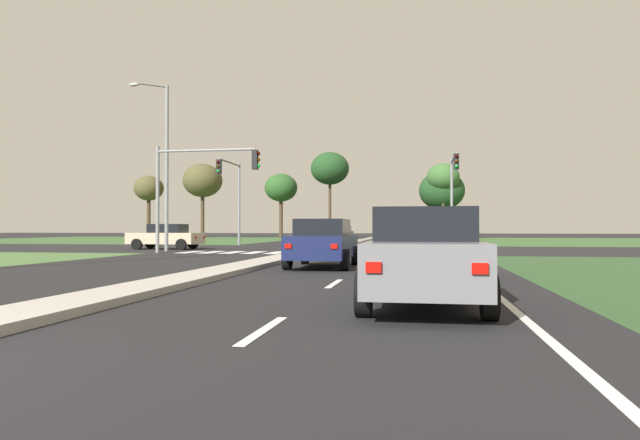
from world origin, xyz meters
TOP-DOWN VIEW (x-y plane):
  - ground_plane at (0.00, 30.00)m, footprint 200.00×200.00m
  - grass_verge_far_left at (-25.50, 54.50)m, footprint 35.00×35.00m
  - grass_verge_far_right at (25.50, 54.50)m, footprint 35.00×35.00m
  - median_island_near at (0.00, 11.00)m, footprint 1.20×22.00m
  - median_island_far at (0.00, 55.00)m, footprint 1.20×36.00m
  - lane_dash_near at (3.50, 3.34)m, footprint 0.14×2.00m
  - lane_dash_second at (3.50, 9.34)m, footprint 0.14×2.00m
  - lane_dash_third at (3.50, 15.34)m, footprint 0.14×2.00m
  - edge_line_right at (6.85, 12.00)m, footprint 0.14×24.00m
  - stop_bar_near at (3.80, 23.00)m, footprint 6.40×0.50m
  - crosswalk_bar_near at (-6.40, 24.80)m, footprint 0.70×2.80m
  - crosswalk_bar_second at (-5.25, 24.80)m, footprint 0.70×2.80m
  - crosswalk_bar_third at (-4.10, 24.80)m, footprint 0.70×2.80m
  - crosswalk_bar_fourth at (-2.95, 24.80)m, footprint 0.70×2.80m
  - crosswalk_bar_fifth at (-1.80, 24.80)m, footprint 0.70×2.80m
  - crosswalk_bar_sixth at (-0.65, 24.80)m, footprint 0.70×2.80m
  - crosswalk_bar_seventh at (0.50, 24.80)m, footprint 0.70×2.80m
  - crosswalk_bar_eighth at (1.65, 24.80)m, footprint 0.70×2.80m
  - car_navy_near at (2.35, 14.65)m, footprint 1.98×4.32m
  - car_blue_second at (5.65, 11.73)m, footprint 2.08×4.57m
  - car_beige_third at (-9.47, 28.40)m, footprint 4.35×1.95m
  - car_teal_fourth at (-2.33, 54.11)m, footprint 2.04×4.34m
  - car_white_fifth at (-2.30, 46.50)m, footprint 2.04×4.38m
  - car_grey_sixth at (5.49, 6.05)m, footprint 1.95×4.63m
  - traffic_signal_far_left at (-7.60, 35.00)m, footprint 0.32×4.63m
  - traffic_signal_far_right at (7.60, 34.67)m, footprint 0.32×5.45m
  - traffic_signal_near_left at (-5.56, 23.40)m, footprint 5.44×0.32m
  - street_lamp_second at (-8.33, 25.61)m, footprint 1.71×1.40m
  - treeline_near at (-27.47, 62.13)m, footprint 3.61×3.61m
  - treeline_second at (-21.20, 63.95)m, footprint 4.90×4.90m
  - treeline_third at (-10.97, 63.17)m, footprint 3.94×3.94m
  - treeline_fourth at (-4.76, 61.52)m, footprint 4.42×4.42m
  - treeline_fifth at (8.02, 65.13)m, footprint 5.34×5.34m
  - treeline_sixth at (8.11, 63.41)m, footprint 3.72×3.72m

SIDE VIEW (x-z plane):
  - ground_plane at x=0.00m, z-range 0.00..0.00m
  - grass_verge_far_left at x=-25.50m, z-range 0.00..0.01m
  - grass_verge_far_right at x=25.50m, z-range 0.00..0.01m
  - lane_dash_near at x=3.50m, z-range 0.00..0.01m
  - lane_dash_second at x=3.50m, z-range 0.00..0.01m
  - lane_dash_third at x=3.50m, z-range 0.00..0.01m
  - edge_line_right at x=6.85m, z-range 0.00..0.01m
  - stop_bar_near at x=3.80m, z-range 0.00..0.01m
  - crosswalk_bar_near at x=-6.40m, z-range 0.00..0.01m
  - crosswalk_bar_second at x=-5.25m, z-range 0.00..0.01m
  - crosswalk_bar_third at x=-4.10m, z-range 0.00..0.01m
  - crosswalk_bar_fourth at x=-2.95m, z-range 0.00..0.01m
  - crosswalk_bar_fifth at x=-1.80m, z-range 0.00..0.01m
  - crosswalk_bar_sixth at x=-0.65m, z-range 0.00..0.01m
  - crosswalk_bar_seventh at x=0.50m, z-range 0.00..0.01m
  - crosswalk_bar_eighth at x=1.65m, z-range 0.00..0.01m
  - median_island_near at x=0.00m, z-range 0.00..0.14m
  - median_island_far at x=0.00m, z-range 0.00..0.14m
  - car_teal_fourth at x=-2.33m, z-range 0.02..1.50m
  - car_beige_third at x=-9.47m, z-range 0.02..1.52m
  - car_blue_second at x=5.65m, z-range 0.02..1.52m
  - car_navy_near at x=2.35m, z-range 0.02..1.57m
  - car_grey_sixth at x=5.49m, z-range 0.02..1.60m
  - car_white_fifth at x=-2.30m, z-range 0.02..1.62m
  - traffic_signal_near_left at x=-5.56m, z-range 1.07..6.45m
  - traffic_signal_far_left at x=-7.60m, z-range 1.12..7.19m
  - traffic_signal_far_right at x=7.60m, z-range 1.17..7.19m
  - street_lamp_second at x=-8.33m, z-range 0.52..9.61m
  - treeline_fifth at x=8.02m, z-range 1.68..9.61m
  - treeline_third at x=-10.97m, z-range 2.15..9.92m
  - treeline_near at x=-27.47m, z-range 2.22..9.92m
  - treeline_sixth at x=8.11m, z-range 2.69..11.38m
  - treeline_second at x=-21.20m, z-range 2.50..11.76m
  - treeline_fourth at x=-4.76m, z-range 3.08..13.10m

